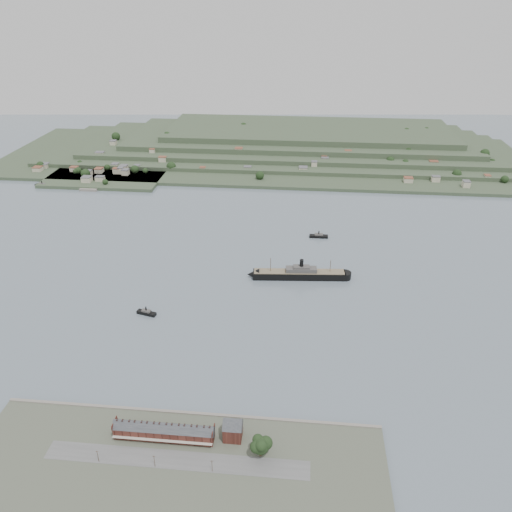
# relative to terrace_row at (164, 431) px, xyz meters

# --- Properties ---
(ground) EXTENTS (1400.00, 1400.00, 0.00)m
(ground) POSITION_rel_terrace_row_xyz_m (10.00, 168.02, -6.84)
(ground) COLOR slate
(ground) RESTS_ON ground
(near_shore) EXTENTS (220.00, 80.00, 2.60)m
(near_shore) POSITION_rel_terrace_row_xyz_m (10.00, -18.73, -5.83)
(near_shore) COLOR #4C5142
(near_shore) RESTS_ON ground
(terrace_row) EXTENTS (55.60, 9.80, 11.07)m
(terrace_row) POSITION_rel_terrace_row_xyz_m (0.00, 0.00, 0.00)
(terrace_row) COLOR #411D17
(terrace_row) RESTS_ON ground
(gabled_building) EXTENTS (10.40, 10.18, 14.09)m
(gabled_building) POSITION_rel_terrace_row_xyz_m (37.50, 4.02, 1.34)
(gabled_building) COLOR #411D17
(gabled_building) RESTS_ON ground
(far_peninsula) EXTENTS (760.00, 309.00, 30.00)m
(far_peninsula) POSITION_rel_terrace_row_xyz_m (37.91, 561.12, 5.04)
(far_peninsula) COLOR #34442D
(far_peninsula) RESTS_ON ground
(steamship) EXTENTS (89.80, 17.06, 21.53)m
(steamship) POSITION_rel_terrace_row_xyz_m (67.70, 183.77, -2.87)
(steamship) COLOR black
(steamship) RESTS_ON ground
(tugboat) EXTENTS (15.91, 7.91, 6.92)m
(tugboat) POSITION_rel_terrace_row_xyz_m (-45.32, 117.35, -5.15)
(tugboat) COLOR black
(tugboat) RESTS_ON ground
(ferry_west) EXTENTS (20.11, 9.15, 7.29)m
(ferry_west) POSITION_rel_terrace_row_xyz_m (-259.12, 380.91, -5.09)
(ferry_west) COLOR black
(ferry_west) RESTS_ON ground
(ferry_east) EXTENTS (18.48, 5.24, 6.92)m
(ferry_east) POSITION_rel_terrace_row_xyz_m (87.82, 266.38, -5.18)
(ferry_east) COLOR black
(ferry_east) RESTS_ON ground
(fig_tree) EXTENTS (11.80, 10.22, 13.16)m
(fig_tree) POSITION_rel_terrace_row_xyz_m (53.94, -7.09, 3.19)
(fig_tree) COLOR #493421
(fig_tree) RESTS_ON ground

